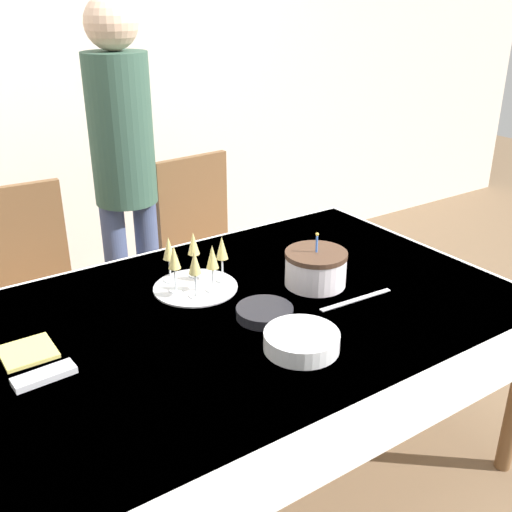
# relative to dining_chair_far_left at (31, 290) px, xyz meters

# --- Properties ---
(ground_plane) EXTENTS (12.00, 12.00, 0.00)m
(ground_plane) POSITION_rel_dining_chair_far_left_xyz_m (0.43, -0.93, -0.54)
(ground_plane) COLOR brown
(wall_back) EXTENTS (8.00, 0.05, 2.70)m
(wall_back) POSITION_rel_dining_chair_far_left_xyz_m (0.43, 0.90, 0.81)
(wall_back) COLOR silver
(wall_back) RESTS_ON ground_plane
(dining_table) EXTENTS (1.97, 1.22, 0.73)m
(dining_table) POSITION_rel_dining_chair_far_left_xyz_m (0.43, -0.93, 0.09)
(dining_table) COLOR white
(dining_table) RESTS_ON ground_plane
(dining_chair_far_left) EXTENTS (0.44, 0.44, 0.98)m
(dining_chair_far_left) POSITION_rel_dining_chair_far_left_xyz_m (0.00, 0.00, 0.00)
(dining_chair_far_left) COLOR brown
(dining_chair_far_left) RESTS_ON ground_plane
(dining_chair_far_right) EXTENTS (0.45, 0.45, 0.98)m
(dining_chair_far_right) POSITION_rel_dining_chair_far_left_xyz_m (0.86, -0.00, 0.00)
(dining_chair_far_right) COLOR brown
(dining_chair_far_right) RESTS_ON ground_plane
(birthday_cake) EXTENTS (0.22, 0.22, 0.20)m
(birthday_cake) POSITION_rel_dining_chair_far_left_xyz_m (0.79, -0.93, 0.26)
(birthday_cake) COLOR white
(birthday_cake) RESTS_ON dining_table
(champagne_tray) EXTENTS (0.30, 0.30, 0.18)m
(champagne_tray) POSITION_rel_dining_chair_far_left_xyz_m (0.42, -0.71, 0.28)
(champagne_tray) COLOR silver
(champagne_tray) RESTS_ON dining_table
(plate_stack_main) EXTENTS (0.23, 0.23, 0.06)m
(plate_stack_main) POSITION_rel_dining_chair_far_left_xyz_m (0.49, -1.24, 0.22)
(plate_stack_main) COLOR white
(plate_stack_main) RESTS_ON dining_table
(plate_stack_dessert) EXTENTS (0.19, 0.19, 0.03)m
(plate_stack_dessert) POSITION_rel_dining_chair_far_left_xyz_m (0.50, -1.02, 0.21)
(plate_stack_dessert) COLOR black
(plate_stack_dessert) RESTS_ON dining_table
(cake_knife) EXTENTS (0.30, 0.03, 0.00)m
(cake_knife) POSITION_rel_dining_chair_far_left_xyz_m (0.83, -1.11, 0.19)
(cake_knife) COLOR silver
(cake_knife) RESTS_ON dining_table
(fork_pile) EXTENTS (0.17, 0.07, 0.02)m
(fork_pile) POSITION_rel_dining_chair_far_left_xyz_m (-0.19, -0.96, 0.20)
(fork_pile) COLOR silver
(fork_pile) RESTS_ON dining_table
(napkin_pile) EXTENTS (0.15, 0.15, 0.01)m
(napkin_pile) POSITION_rel_dining_chair_far_left_xyz_m (-0.20, -0.81, 0.20)
(napkin_pile) COLOR #E0D166
(napkin_pile) RESTS_ON dining_table
(person_standing) EXTENTS (0.28, 0.28, 1.71)m
(person_standing) POSITION_rel_dining_chair_far_left_xyz_m (0.50, 0.07, 0.49)
(person_standing) COLOR #3F4C72
(person_standing) RESTS_ON ground_plane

